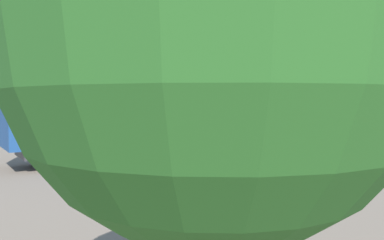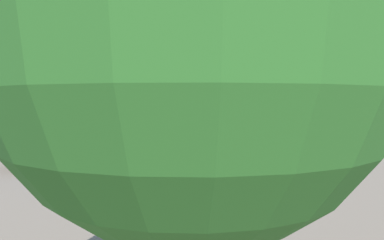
% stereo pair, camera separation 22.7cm
% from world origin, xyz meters
% --- Properties ---
extents(ground_plane, '(120.00, 120.00, 0.00)m').
position_xyz_m(ground_plane, '(0.00, 0.00, 0.00)').
color(ground_plane, '#756656').
extents(locomotive, '(2.96, 15.85, 4.26)m').
position_xyz_m(locomotive, '(-4.00, 0.99, 2.38)').
color(locomotive, navy).
rests_on(locomotive, ground_plane).
extents(lamp_post, '(0.58, 0.58, 7.41)m').
position_xyz_m(lamp_post, '(4.43, 1.59, 5.40)').
color(lamp_post, black).
rests_on(lamp_post, ground_plane).
extents(platform_fence, '(0.05, 11.59, 1.12)m').
position_xyz_m(platform_fence, '(3.06, 8.23, 0.73)').
color(platform_fence, black).
rests_on(platform_fence, ground_plane).
extents(trackside_tree, '(3.59, 3.59, 5.46)m').
position_xyz_m(trackside_tree, '(12.01, -7.82, 3.65)').
color(trackside_tree, brown).
rests_on(trackside_tree, ground_plane).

